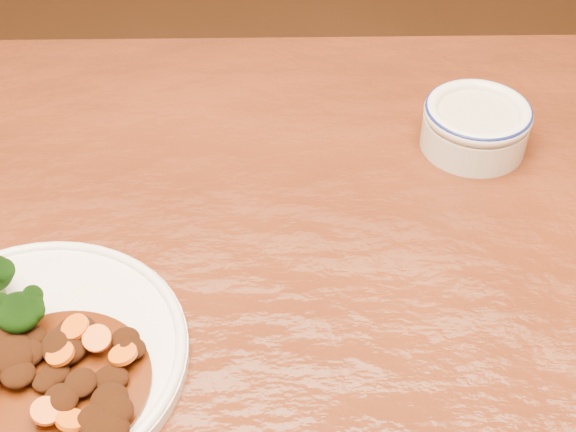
{
  "coord_description": "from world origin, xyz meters",
  "views": [
    {
      "loc": [
        0.02,
        -0.45,
        1.28
      ],
      "look_at": [
        0.02,
        0.09,
        0.77
      ],
      "focal_mm": 50.0,
      "sensor_mm": 36.0,
      "label": 1
    }
  ],
  "objects": [
    {
      "name": "dining_table",
      "position": [
        0.0,
        0.0,
        0.67
      ],
      "size": [
        1.5,
        0.91,
        0.75
      ],
      "rotation": [
        0.0,
        0.0,
        0.0
      ],
      "color": "#5D2510",
      "rests_on": "ground"
    },
    {
      "name": "mince_stew",
      "position": [
        -0.16,
        -0.08,
        0.77
      ],
      "size": [
        0.15,
        0.15,
        0.03
      ],
      "color": "#4F1D08",
      "rests_on": "dinner_plate"
    },
    {
      "name": "dip_bowl",
      "position": [
        0.22,
        0.22,
        0.78
      ],
      "size": [
        0.11,
        0.11,
        0.05
      ],
      "rotation": [
        0.0,
        0.0,
        0.16
      ],
      "color": "silver",
      "rests_on": "dining_table"
    },
    {
      "name": "dinner_plate",
      "position": [
        -0.19,
        -0.06,
        0.76
      ],
      "size": [
        0.26,
        0.26,
        0.02
      ],
      "rotation": [
        0.0,
        0.0,
        0.0
      ],
      "color": "white",
      "rests_on": "dining_table"
    }
  ]
}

